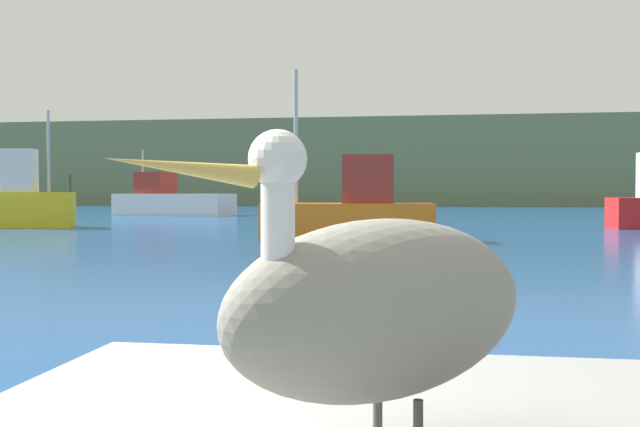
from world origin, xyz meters
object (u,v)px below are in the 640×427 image
object	(u,v)px
fishing_boat_orange	(351,212)
pelican	(382,306)
fishing_boat_yellow	(14,201)
fishing_boat_white	(171,201)

from	to	relation	value
fishing_boat_orange	pelican	bearing A→B (deg)	90.85
pelican	fishing_boat_yellow	distance (m)	29.72
fishing_boat_white	fishing_boat_orange	xyz separation A→B (m)	(13.60, -21.68, -0.06)
fishing_boat_orange	fishing_boat_white	bearing A→B (deg)	-64.15
fishing_boat_orange	fishing_boat_yellow	xyz separation A→B (m)	(-13.99, 5.56, 0.23)
fishing_boat_orange	fishing_boat_yellow	bearing A→B (deg)	-27.91
pelican	fishing_boat_white	size ratio (longest dim) A/B	0.17
pelican	fishing_boat_orange	size ratio (longest dim) A/B	0.25
fishing_boat_white	fishing_boat_orange	bearing A→B (deg)	133.55
fishing_boat_white	pelican	bearing A→B (deg)	122.81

